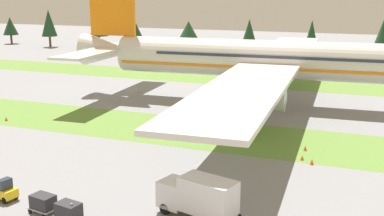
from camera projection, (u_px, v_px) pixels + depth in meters
grass_strip_near at (161, 128)px, 64.11m from camera, size 320.00×13.26×0.01m
grass_strip_far at (239, 80)px, 98.98m from camera, size 320.00×13.26×0.01m
airliner at (279, 60)px, 75.51m from camera, size 69.34×84.88×20.59m
baggage_tug at (3, 191)px, 42.00m from camera, size 2.79×1.74×1.97m
cargo_dolly_lead at (43, 202)px, 39.43m from camera, size 2.43×1.86×1.55m
cargo_dolly_second at (68, 210)px, 37.96m from camera, size 2.43×1.86×1.55m
catering_truck at (199, 196)px, 38.16m from camera, size 7.31×4.03×3.58m
ground_crew_loader at (72, 212)px, 37.57m from camera, size 0.55×0.36×1.74m
taxiway_marker_0 at (302, 158)px, 51.90m from camera, size 0.44×0.44×0.55m
taxiway_marker_1 at (305, 148)px, 54.98m from camera, size 0.44×0.44×0.60m
taxiway_marker_2 at (312, 162)px, 50.54m from camera, size 0.44×0.44×0.63m
taxiway_marker_3 at (6, 119)px, 67.69m from camera, size 0.44×0.44×0.59m
distant_tree_line at (280, 33)px, 131.44m from camera, size 190.77×9.77×12.16m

